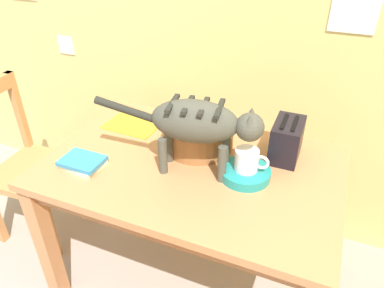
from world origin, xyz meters
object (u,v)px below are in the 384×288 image
saucer_bowl (245,173)px  wooden_chair_near (28,166)px  cat (200,124)px  toaster (287,140)px  dining_table (192,180)px  wicker_basket (198,135)px  book_stack (82,162)px  magazine (135,123)px  coffee_mug (247,160)px

saucer_bowl → wooden_chair_near: (-1.25, 0.00, -0.32)m
cat → toaster: 0.42m
dining_table → wicker_basket: size_ratio=3.93×
book_stack → wicker_basket: bearing=40.4°
cat → magazine: (-0.45, 0.25, -0.22)m
magazine → wooden_chair_near: size_ratio=0.29×
dining_table → book_stack: size_ratio=6.66×
saucer_bowl → book_stack: (-0.66, -0.19, -0.00)m
dining_table → saucer_bowl: 0.26m
cat → book_stack: (-0.47, -0.16, -0.21)m
coffee_mug → wicker_basket: coffee_mug is taller
coffee_mug → book_stack: bearing=-163.7°
coffee_mug → cat: bearing=-171.0°
cat → book_stack: 0.54m
dining_table → coffee_mug: bearing=-0.8°
wicker_basket → wooden_chair_near: (-0.98, -0.14, -0.35)m
saucer_bowl → book_stack: 0.69m
wicker_basket → dining_table: bearing=-78.8°
book_stack → dining_table: bearing=24.9°
book_stack → toaster: size_ratio=0.94×
dining_table → wicker_basket: (-0.03, 0.14, 0.15)m
dining_table → wooden_chair_near: wooden_chair_near is taller
saucer_bowl → book_stack: bearing=-163.7°
cat → toaster: size_ratio=3.38×
cat → wooden_chair_near: cat is taller
wicker_basket → magazine: bearing=168.5°
saucer_bowl → wooden_chair_near: 1.29m
magazine → toaster: 0.77m
coffee_mug → toaster: bearing=60.9°
dining_table → book_stack: bearing=-155.1°
saucer_bowl → magazine: bearing=161.1°
coffee_mug → toaster: toaster is taller
saucer_bowl → toaster: 0.25m
saucer_bowl → magazine: 0.68m
dining_table → book_stack: book_stack is taller
wicker_basket → coffee_mug: bearing=-28.2°
cat → wooden_chair_near: size_ratio=0.73×
magazine → toaster: toaster is taller
cat → coffee_mug: cat is taller
dining_table → wicker_basket: wicker_basket is taller
cat → magazine: 0.56m
dining_table → wicker_basket: 0.21m
coffee_mug → wooden_chair_near: 1.31m
toaster → wooden_chair_near: wooden_chair_near is taller
cat → coffee_mug: size_ratio=4.85×
magazine → toaster: bearing=1.9°
coffee_mug → wicker_basket: (-0.27, 0.14, -0.03)m
wicker_basket → saucer_bowl: bearing=-28.5°
saucer_bowl → magazine: (-0.64, 0.22, -0.02)m
cat → book_stack: bearing=-80.1°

